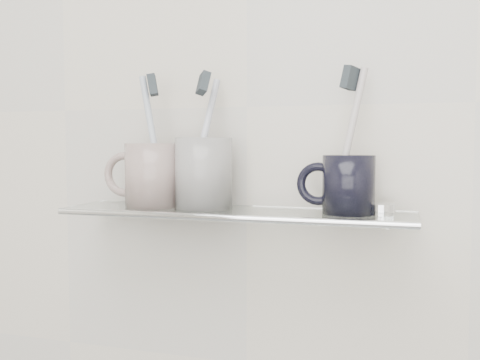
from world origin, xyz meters
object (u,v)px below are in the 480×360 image
at_px(shelf_glass, 235,213).
at_px(mug_left, 154,175).
at_px(mug_right, 349,185).
at_px(mug_center, 204,173).

height_order(shelf_glass, mug_left, mug_left).
relative_size(mug_left, mug_right, 1.20).
bearing_deg(mug_left, shelf_glass, -4.78).
xyz_separation_m(mug_left, mug_right, (0.29, 0.00, -0.01)).
bearing_deg(mug_center, shelf_glass, -14.22).
distance_m(mug_left, mug_center, 0.08).
bearing_deg(mug_center, mug_left, 171.65).
relative_size(mug_left, mug_center, 0.92).
xyz_separation_m(mug_left, mug_center, (0.08, 0.00, 0.00)).
bearing_deg(shelf_glass, mug_left, 177.78).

